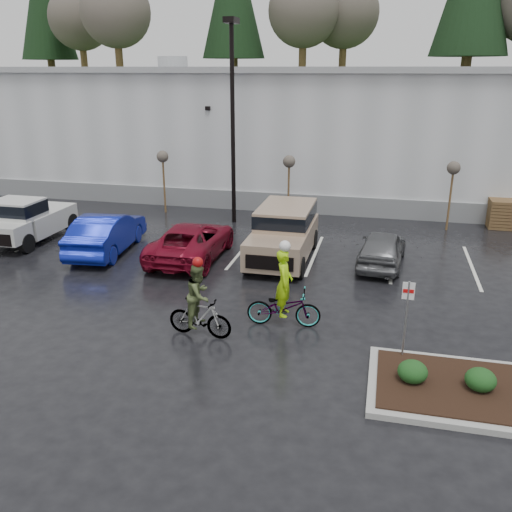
% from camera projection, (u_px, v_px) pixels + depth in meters
% --- Properties ---
extents(ground, '(120.00, 120.00, 0.00)m').
position_uv_depth(ground, '(257.00, 348.00, 14.62)').
color(ground, black).
rests_on(ground, ground).
extents(warehouse, '(60.50, 15.50, 7.20)m').
position_uv_depth(warehouse, '(339.00, 127.00, 33.62)').
color(warehouse, silver).
rests_on(warehouse, ground).
extents(wooded_ridge, '(80.00, 25.00, 6.00)m').
position_uv_depth(wooded_ridge, '(359.00, 111.00, 54.96)').
color(wooded_ridge, '#283F1A').
rests_on(wooded_ridge, ground).
extents(lamppost, '(0.50, 1.00, 9.22)m').
position_uv_depth(lamppost, '(232.00, 102.00, 24.65)').
color(lamppost, black).
rests_on(lamppost, ground).
extents(sapling_west, '(0.60, 0.60, 3.20)m').
position_uv_depth(sapling_west, '(163.00, 160.00, 27.42)').
color(sapling_west, '#4C311E').
rests_on(sapling_west, ground).
extents(sapling_mid, '(0.60, 0.60, 3.20)m').
position_uv_depth(sapling_mid, '(289.00, 165.00, 25.99)').
color(sapling_mid, '#4C311E').
rests_on(sapling_mid, ground).
extents(sapling_east, '(0.60, 0.60, 3.20)m').
position_uv_depth(sapling_east, '(453.00, 172.00, 24.34)').
color(sapling_east, '#4C311E').
rests_on(sapling_east, ground).
extents(pallet_stack_a, '(1.20, 1.20, 1.35)m').
position_uv_depth(pallet_stack_a, '(502.00, 214.00, 25.39)').
color(pallet_stack_a, '#4C311E').
rests_on(pallet_stack_a, ground).
extents(shrub_a, '(0.70, 0.70, 0.52)m').
position_uv_depth(shrub_a, '(413.00, 372.00, 12.69)').
color(shrub_a, '#133615').
rests_on(shrub_a, curb_island).
extents(shrub_b, '(0.70, 0.70, 0.52)m').
position_uv_depth(shrub_b, '(481.00, 380.00, 12.36)').
color(shrub_b, '#133615').
rests_on(shrub_b, curb_island).
extents(fire_lane_sign, '(0.30, 0.05, 2.20)m').
position_uv_depth(fire_lane_sign, '(406.00, 311.00, 13.51)').
color(fire_lane_sign, gray).
rests_on(fire_lane_sign, ground).
extents(pickup_white, '(2.10, 5.20, 1.96)m').
position_uv_depth(pickup_white, '(32.00, 217.00, 23.63)').
color(pickup_white, beige).
rests_on(pickup_white, ground).
extents(car_blue, '(2.23, 5.07, 1.62)m').
position_uv_depth(car_blue, '(107.00, 233.00, 21.98)').
color(car_blue, '#0E1C9B').
rests_on(car_blue, ground).
extents(car_red, '(2.43, 5.19, 1.44)m').
position_uv_depth(car_red, '(192.00, 241.00, 21.26)').
color(car_red, maroon).
rests_on(car_red, ground).
extents(suv_tan, '(2.20, 5.10, 2.06)m').
position_uv_depth(suv_tan, '(283.00, 235.00, 20.98)').
color(suv_tan, '#9D836A').
rests_on(suv_tan, ground).
extents(car_grey, '(1.96, 4.13, 1.36)m').
position_uv_depth(car_grey, '(382.00, 248.00, 20.52)').
color(car_grey, '#5E5F62').
rests_on(car_grey, ground).
extents(cyclist_hivis, '(2.20, 0.93, 2.60)m').
position_uv_depth(cyclist_hivis, '(284.00, 300.00, 15.64)').
color(cyclist_hivis, '#3F3F44').
rests_on(cyclist_hivis, ground).
extents(cyclist_olive, '(1.85, 0.91, 2.35)m').
position_uv_depth(cyclist_olive, '(199.00, 308.00, 14.99)').
color(cyclist_olive, '#3F3F44').
rests_on(cyclist_olive, ground).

